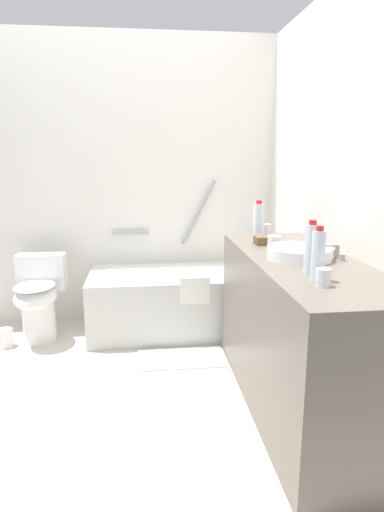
{
  "coord_description": "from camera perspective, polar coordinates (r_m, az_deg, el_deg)",
  "views": [
    {
      "loc": [
        0.23,
        -2.5,
        1.4
      ],
      "look_at": [
        0.55,
        0.23,
        0.77
      ],
      "focal_mm": 30.63,
      "sensor_mm": 36.0,
      "label": 1
    }
  ],
  "objects": [
    {
      "name": "bathtub",
      "position": [
        3.58,
        -1.31,
        -5.61
      ],
      "size": [
        1.48,
        0.7,
        1.21
      ],
      "color": "silver",
      "rests_on": "ground_plane"
    },
    {
      "name": "drinking_glass_0",
      "position": [
        3.04,
        9.53,
        3.37
      ],
      "size": [
        0.08,
        0.08,
        0.08
      ],
      "primitive_type": "cylinder",
      "color": "white",
      "rests_on": "vanity_counter"
    },
    {
      "name": "water_bottle_2",
      "position": [
        2.1,
        15.32,
        0.97
      ],
      "size": [
        0.06,
        0.06,
        0.25
      ],
      "color": "silver",
      "rests_on": "vanity_counter"
    },
    {
      "name": "bath_mat",
      "position": [
        3.17,
        -1.37,
        -13.23
      ],
      "size": [
        0.61,
        0.32,
        0.01
      ],
      "primitive_type": "cube",
      "color": "white",
      "rests_on": "ground_plane"
    },
    {
      "name": "vanity_counter",
      "position": [
        2.53,
        13.8,
        -9.98
      ],
      "size": [
        0.55,
        1.59,
        0.87
      ],
      "primitive_type": "cube",
      "color": "#6B6056",
      "rests_on": "ground_plane"
    },
    {
      "name": "wall_back_tiled",
      "position": [
        3.79,
        -10.25,
        9.42
      ],
      "size": [
        3.12,
        0.1,
        2.37
      ],
      "primitive_type": "cube",
      "color": "silver",
      "rests_on": "ground_plane"
    },
    {
      "name": "ground_plane",
      "position": [
        2.88,
        -10.81,
        -16.5
      ],
      "size": [
        3.72,
        3.72,
        0.0
      ],
      "primitive_type": "plane",
      "color": "beige"
    },
    {
      "name": "wall_right_mirror",
      "position": [
        2.78,
        18.71,
        7.74
      ],
      "size": [
        0.1,
        2.84,
        2.37
      ],
      "primitive_type": "cube",
      "color": "silver",
      "rests_on": "ground_plane"
    },
    {
      "name": "drinking_glass_2",
      "position": [
        2.62,
        10.66,
        1.76
      ],
      "size": [
        0.08,
        0.08,
        0.08
      ],
      "primitive_type": "cylinder",
      "color": "white",
      "rests_on": "vanity_counter"
    },
    {
      "name": "water_bottle_1",
      "position": [
        1.97,
        16.15,
        0.06
      ],
      "size": [
        0.06,
        0.06,
        0.25
      ],
      "color": "silver",
      "rests_on": "vanity_counter"
    },
    {
      "name": "sink_faucet",
      "position": [
        2.46,
        18.14,
        0.55
      ],
      "size": [
        0.13,
        0.15,
        0.08
      ],
      "color": "#A1A1A6",
      "rests_on": "vanity_counter"
    },
    {
      "name": "amenity_basket",
      "position": [
        2.75,
        9.65,
        2.04
      ],
      "size": [
        0.14,
        0.1,
        0.05
      ],
      "primitive_type": "cube",
      "color": "brown",
      "rests_on": "vanity_counter"
    },
    {
      "name": "toilet",
      "position": [
        3.58,
        -19.42,
        -5.17
      ],
      "size": [
        0.38,
        0.5,
        0.66
      ],
      "rotation": [
        0.0,
        0.0,
        -1.61
      ],
      "color": "white",
      "rests_on": "ground_plane"
    },
    {
      "name": "toilet_paper_roll",
      "position": [
        3.62,
        -23.2,
        -9.82
      ],
      "size": [
        0.11,
        0.11,
        0.14
      ],
      "primitive_type": "cylinder",
      "color": "white",
      "rests_on": "ground_plane"
    },
    {
      "name": "water_bottle_0",
      "position": [
        2.92,
        8.66,
        4.58
      ],
      "size": [
        0.07,
        0.07,
        0.25
      ],
      "color": "silver",
      "rests_on": "vanity_counter"
    },
    {
      "name": "sink_basin",
      "position": [
        2.39,
        13.85,
        0.37
      ],
      "size": [
        0.34,
        0.34,
        0.07
      ],
      "primitive_type": "cylinder",
      "color": "white",
      "rests_on": "vanity_counter"
    },
    {
      "name": "drinking_glass_1",
      "position": [
        1.92,
        16.75,
        -2.69
      ],
      "size": [
        0.06,
        0.06,
        0.08
      ],
      "primitive_type": "cylinder",
      "color": "white",
      "rests_on": "vanity_counter"
    }
  ]
}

